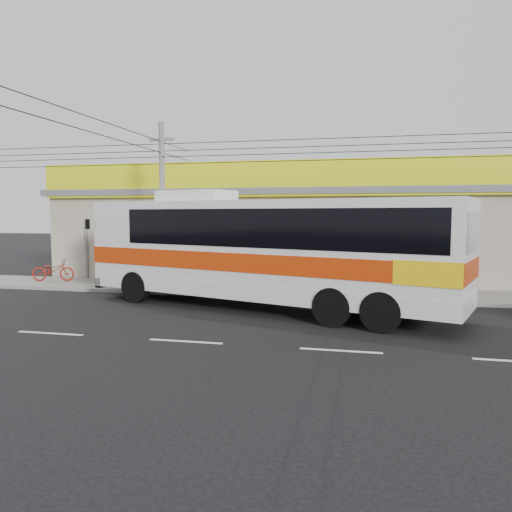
{
  "coord_description": "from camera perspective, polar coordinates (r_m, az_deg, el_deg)",
  "views": [
    {
      "loc": [
        4.62,
        -14.56,
        3.33
      ],
      "look_at": [
        0.86,
        2.0,
        1.89
      ],
      "focal_mm": 35.0,
      "sensor_mm": 36.0,
      "label": 1
    }
  ],
  "objects": [
    {
      "name": "utility_pole",
      "position": [
        20.76,
        -10.73,
        11.51
      ],
      "size": [
        34.0,
        14.0,
        6.99
      ],
      "color": "#5C5C5A",
      "rests_on": "ground"
    },
    {
      "name": "lane_markings",
      "position": [
        13.34,
        -8.03,
        -9.66
      ],
      "size": [
        50.0,
        0.12,
        0.01
      ],
      "primitive_type": null,
      "color": "silver",
      "rests_on": "ground"
    },
    {
      "name": "ground",
      "position": [
        15.63,
        -4.75,
        -7.47
      ],
      "size": [
        120.0,
        120.0,
        0.0
      ],
      "primitive_type": "plane",
      "color": "black",
      "rests_on": "ground"
    },
    {
      "name": "motorbike_red",
      "position": [
        25.48,
        -22.18,
        -1.52
      ],
      "size": [
        2.06,
        1.18,
        1.02
      ],
      "primitive_type": "imported",
      "rotation": [
        0.0,
        0.0,
        1.84
      ],
      "color": "maroon",
      "rests_on": "sidewalk"
    },
    {
      "name": "coach_bus",
      "position": [
        17.17,
        1.27,
        1.2
      ],
      "size": [
        13.79,
        6.91,
        4.18
      ],
      "rotation": [
        0.0,
        0.0,
        -0.31
      ],
      "color": "silver",
      "rests_on": "ground"
    },
    {
      "name": "motorbike_dark",
      "position": [
        23.18,
        -15.38,
        -1.71
      ],
      "size": [
        2.03,
        0.7,
        1.2
      ],
      "primitive_type": "imported",
      "rotation": [
        0.0,
        0.0,
        1.64
      ],
      "color": "black",
      "rests_on": "sidewalk"
    },
    {
      "name": "sidewalk",
      "position": [
        21.32,
        0.12,
        -3.93
      ],
      "size": [
        30.0,
        3.2,
        0.15
      ],
      "primitive_type": "cube",
      "color": "slate",
      "rests_on": "ground"
    },
    {
      "name": "storefront_building",
      "position": [
        26.52,
        2.74,
        2.63
      ],
      "size": [
        22.6,
        9.2,
        5.7
      ],
      "color": "gray",
      "rests_on": "ground"
    }
  ]
}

